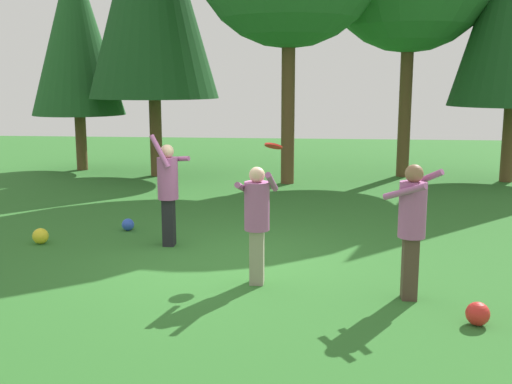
# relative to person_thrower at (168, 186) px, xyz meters

# --- Properties ---
(ground_plane) EXTENTS (40.00, 40.00, 0.00)m
(ground_plane) POSITION_rel_person_thrower_xyz_m (1.17, -0.76, -1.02)
(ground_plane) COLOR #2D6B28
(person_thrower) EXTENTS (0.63, 0.62, 1.88)m
(person_thrower) POSITION_rel_person_thrower_xyz_m (0.00, 0.00, 0.00)
(person_thrower) COLOR black
(person_thrower) RESTS_ON ground_plane
(person_catcher) EXTENTS (0.75, 0.74, 1.72)m
(person_catcher) POSITION_rel_person_thrower_xyz_m (3.63, -2.19, 0.01)
(person_catcher) COLOR #4C382D
(person_catcher) RESTS_ON ground_plane
(person_bystander) EXTENTS (0.54, 0.60, 1.61)m
(person_bystander) POSITION_rel_person_thrower_xyz_m (1.65, -1.79, -0.07)
(person_bystander) COLOR gray
(person_bystander) RESTS_ON ground_plane
(frisbee) EXTENTS (0.36, 0.35, 0.12)m
(frisbee) POSITION_rel_person_thrower_xyz_m (1.79, -0.68, 0.75)
(frisbee) COLOR red
(ball_blue) EXTENTS (0.23, 0.23, 0.23)m
(ball_blue) POSITION_rel_person_thrower_xyz_m (-1.00, 0.93, -0.90)
(ball_blue) COLOR blue
(ball_blue) RESTS_ON ground_plane
(ball_red) EXTENTS (0.27, 0.27, 0.27)m
(ball_red) POSITION_rel_person_thrower_xyz_m (4.28, -2.99, -0.88)
(ball_red) COLOR red
(ball_red) RESTS_ON ground_plane
(ball_yellow) EXTENTS (0.27, 0.27, 0.27)m
(ball_yellow) POSITION_rel_person_thrower_xyz_m (-2.20, -0.11, -0.88)
(ball_yellow) COLOR yellow
(ball_yellow) RESTS_ON ground_plane
(tree_far_left) EXTENTS (2.77, 2.77, 6.61)m
(tree_far_left) POSITION_rel_person_thrower_xyz_m (-4.76, 8.37, 3.11)
(tree_far_left) COLOR brown
(tree_far_left) RESTS_ON ground_plane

